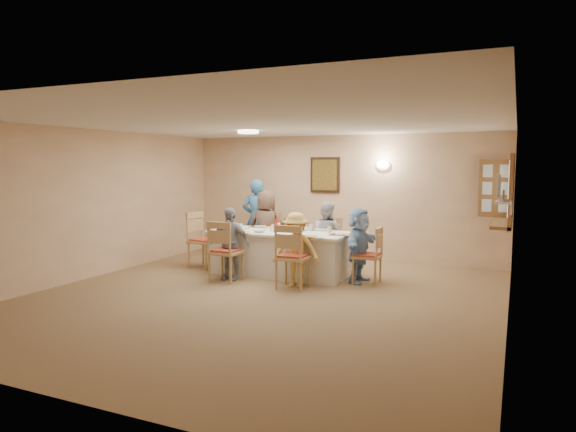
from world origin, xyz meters
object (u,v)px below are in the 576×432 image
at_px(desk_fan, 501,191).
at_px(diner_back_left, 266,228).
at_px(chair_back_right, 328,244).
at_px(caregiver, 257,219).
at_px(chair_right_end, 367,255).
at_px(diner_back_right, 326,236).
at_px(chair_front_left, 226,251).
at_px(chair_left_end, 204,240).
at_px(diner_front_left, 230,244).
at_px(diner_right_end, 359,245).
at_px(diner_front_right, 296,250).
at_px(chair_back_left, 269,238).
at_px(dining_table, 280,253).
at_px(serving_hatch, 511,191).
at_px(chair_front_right, 293,256).
at_px(condiment_ketchup, 277,224).

distance_m(desk_fan, diner_back_left, 4.38).
bearing_deg(chair_back_right, caregiver, 165.41).
relative_size(chair_right_end, diner_back_right, 0.74).
relative_size(chair_front_left, chair_left_end, 0.97).
bearing_deg(chair_front_left, caregiver, -76.75).
xyz_separation_m(diner_back_right, diner_front_left, (-1.20, -1.36, -0.02)).
xyz_separation_m(chair_right_end, diner_right_end, (-0.13, 0.00, 0.15)).
relative_size(diner_front_right, diner_right_end, 0.96).
relative_size(chair_back_left, chair_front_left, 0.99).
relative_size(dining_table, chair_back_left, 2.43).
distance_m(serving_hatch, diner_back_right, 3.17).
bearing_deg(desk_fan, chair_left_end, 174.26).
bearing_deg(diner_front_left, diner_right_end, 13.52).
height_order(diner_back_left, diner_front_left, diner_back_left).
xyz_separation_m(desk_fan, diner_right_end, (-2.11, 0.51, -0.94)).
relative_size(dining_table, chair_front_right, 2.41).
height_order(chair_front_right, chair_left_end, chair_left_end).
distance_m(dining_table, diner_right_end, 1.44).
xyz_separation_m(diner_back_right, diner_front_right, (0.00, -1.36, -0.04)).
distance_m(dining_table, diner_front_left, 0.93).
bearing_deg(chair_front_right, chair_front_left, -2.34).
distance_m(dining_table, diner_back_left, 0.97).
relative_size(chair_front_right, caregiver, 0.62).
relative_size(chair_left_end, diner_back_left, 0.73).
bearing_deg(chair_back_left, diner_front_left, -100.46).
distance_m(chair_back_left, diner_back_right, 1.21).
bearing_deg(diner_back_right, chair_front_left, 57.63).
height_order(serving_hatch, diner_back_left, serving_hatch).
distance_m(diner_back_left, diner_right_end, 2.13).
distance_m(diner_front_right, diner_right_end, 1.07).
bearing_deg(diner_front_right, caregiver, 122.12).
distance_m(chair_front_right, diner_front_left, 1.21).
bearing_deg(caregiver, chair_back_right, 154.25).
relative_size(chair_back_right, diner_front_left, 0.78).
xyz_separation_m(chair_back_left, chair_front_right, (1.20, -1.60, 0.00)).
relative_size(desk_fan, diner_back_left, 0.21).
distance_m(chair_front_right, diner_back_left, 1.92).
bearing_deg(chair_back_left, diner_back_left, -100.46).
height_order(serving_hatch, chair_back_left, serving_hatch).
xyz_separation_m(desk_fan, caregiver, (-4.58, 1.66, -0.74)).
bearing_deg(chair_front_right, diner_back_left, -53.30).
bearing_deg(diner_front_right, diner_back_left, 121.50).
height_order(dining_table, chair_left_end, chair_left_end).
xyz_separation_m(serving_hatch, diner_front_left, (-4.24, -1.52, -0.90)).
bearing_deg(desk_fan, condiment_ketchup, 171.19).
bearing_deg(chair_back_right, chair_front_left, -129.49).
bearing_deg(chair_front_left, chair_back_left, -89.74).
xyz_separation_m(chair_front_left, chair_right_end, (2.15, 0.80, -0.04)).
bearing_deg(chair_front_right, chair_right_end, -142.24).
bearing_deg(serving_hatch, chair_back_right, -179.24).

